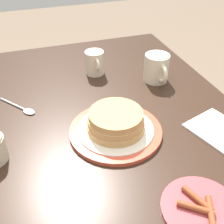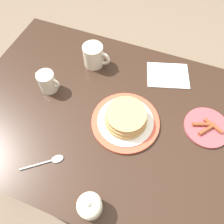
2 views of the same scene
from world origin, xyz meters
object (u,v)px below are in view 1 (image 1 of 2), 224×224
coffee_mug (157,68)px  spoon (23,109)px  pancake_plate (116,125)px  napkin (222,132)px  creamer_pitcher (95,62)px  side_plate_bacon (201,209)px

coffee_mug → spoon: bearing=-85.8°
pancake_plate → napkin: size_ratio=1.24×
creamer_pitcher → napkin: size_ratio=0.52×
spoon → creamer_pitcher: bearing=119.5°
pancake_plate → spoon: size_ratio=2.00×
coffee_mug → spoon: (0.04, -0.49, -0.05)m
coffee_mug → creamer_pitcher: 0.24m
coffee_mug → napkin: bearing=8.8°
napkin → pancake_plate: bearing=-108.9°
pancake_plate → side_plate_bacon: bearing=16.7°
pancake_plate → napkin: 0.31m
pancake_plate → napkin: pancake_plate is taller
pancake_plate → creamer_pitcher: (-0.37, 0.04, 0.02)m
side_plate_bacon → coffee_mug: size_ratio=1.39×
pancake_plate → spoon: bearing=-129.1°
pancake_plate → creamer_pitcher: bearing=173.8°
napkin → spoon: spoon is taller
napkin → creamer_pitcher: bearing=-151.2°
spoon → coffee_mug: bearing=94.2°
side_plate_bacon → pancake_plate: bearing=-163.3°
creamer_pitcher → coffee_mug: bearing=58.0°
napkin → coffee_mug: bearing=-171.2°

